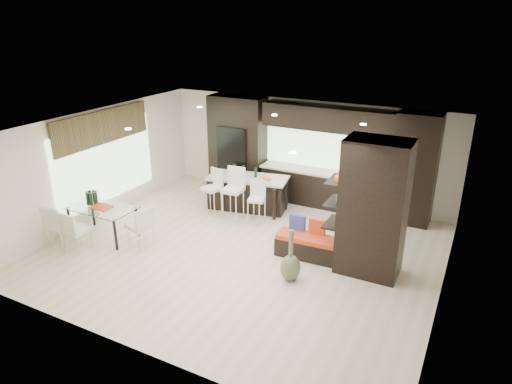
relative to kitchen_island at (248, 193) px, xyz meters
The scene contains 22 objects.
ground 2.36m from the kitchen_island, 64.29° to the right, with size 8.00×8.00×0.00m, color beige.
back_wall 1.96m from the kitchen_island, 54.29° to the left, with size 8.00×0.02×2.70m, color white.
left_wall 3.77m from the kitchen_island, 144.98° to the right, with size 0.02×7.00×2.70m, color white.
right_wall 5.51m from the kitchen_island, 22.71° to the right, with size 0.02×7.00×2.70m, color white.
ceiling 3.25m from the kitchen_island, 64.29° to the right, with size 8.00×7.00×0.02m, color white.
window_left 3.63m from the kitchen_island, 147.28° to the right, with size 0.04×3.20×1.90m, color #B2D199.
window_back 2.39m from the kitchen_island, 40.29° to the left, with size 3.40×0.04×1.20m, color #B2D199.
stone_accent 3.93m from the kitchen_island, 147.01° to the right, with size 0.08×3.00×0.80m, color brown.
ceiling_spots 3.08m from the kitchen_island, 61.34° to the right, with size 4.00×3.00×0.02m, color white.
back_cabinetry 2.07m from the kitchen_island, 35.44° to the left, with size 6.80×0.68×2.70m, color black.
refrigerator 1.46m from the kitchen_island, 131.03° to the left, with size 0.90×0.68×1.90m, color black.
partition_column 4.09m from the kitchen_island, 25.17° to the right, with size 1.20×0.80×2.70m, color black.
kitchen_island is the anchor object (origin of this frame).
stool_left 0.98m from the kitchen_island, 130.00° to the right, with size 0.42×0.42×0.94m, color silver.
stool_mid 0.78m from the kitchen_island, 90.00° to the right, with size 0.47×0.47×1.05m, color silver.
stool_right 0.96m from the kitchen_island, 49.26° to the right, with size 0.38×0.38×0.86m, color silver.
bench 2.90m from the kitchen_island, 36.64° to the right, with size 1.27×0.49×0.49m, color black.
floor_vase 3.61m from the kitchen_island, 48.80° to the right, with size 0.39×0.39×1.07m, color #4D5D42, non-canonical shape.
dining_table 3.67m from the kitchen_island, 125.47° to the right, with size 1.53×0.86×0.73m, color white.
chair_near 4.29m from the kitchen_island, 119.72° to the right, with size 0.46×0.46×0.86m, color silver.
chair_far 4.56m from the kitchen_island, 124.82° to the right, with size 0.50×0.50×0.92m, color silver.
chair_end 3.16m from the kitchen_island, 109.22° to the right, with size 0.49×0.49×0.90m, color silver.
Camera 1 is at (4.25, -7.64, 4.81)m, focal length 32.00 mm.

